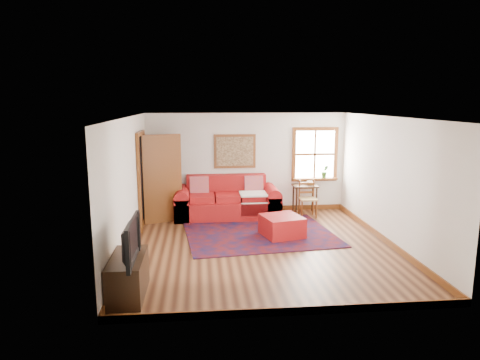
{
  "coord_description": "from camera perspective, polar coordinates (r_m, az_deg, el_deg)",
  "views": [
    {
      "loc": [
        -1.18,
        -7.88,
        2.8
      ],
      "look_at": [
        -0.37,
        0.6,
        1.21
      ],
      "focal_mm": 32.0,
      "sensor_mm": 36.0,
      "label": 1
    }
  ],
  "objects": [
    {
      "name": "ladder_back_chair",
      "position": [
        10.58,
        8.98,
        -2.27
      ],
      "size": [
        0.42,
        0.4,
        0.89
      ],
      "color": "tan",
      "rests_on": "ground"
    },
    {
      "name": "doorway",
      "position": [
        9.87,
        -11.32,
        0.25
      ],
      "size": [
        0.89,
        1.08,
        2.14
      ],
      "color": "black",
      "rests_on": "ground"
    },
    {
      "name": "window",
      "position": [
        11.09,
        10.1,
        2.69
      ],
      "size": [
        1.18,
        0.2,
        1.38
      ],
      "color": "white",
      "rests_on": "ground"
    },
    {
      "name": "framed_artwork",
      "position": [
        10.71,
        -0.69,
        3.85
      ],
      "size": [
        1.05,
        0.07,
        0.85
      ],
      "color": "brown",
      "rests_on": "ground"
    },
    {
      "name": "media_cabinet",
      "position": [
        6.54,
        -14.71,
        -12.32
      ],
      "size": [
        0.48,
        1.07,
        0.59
      ],
      "primitive_type": "cube",
      "color": "#311D10",
      "rests_on": "ground"
    },
    {
      "name": "television",
      "position": [
        6.18,
        -15.03,
        -7.84
      ],
      "size": [
        0.14,
        1.04,
        0.6
      ],
      "primitive_type": "imported",
      "rotation": [
        0.0,
        0.0,
        1.57
      ],
      "color": "black",
      "rests_on": "media_cabinet"
    },
    {
      "name": "room_envelope",
      "position": [
        8.07,
        3.03,
        2.35
      ],
      "size": [
        5.04,
        5.54,
        2.52
      ],
      "color": "silver",
      "rests_on": "ground"
    },
    {
      "name": "ground",
      "position": [
        8.45,
        2.94,
        -8.82
      ],
      "size": [
        5.5,
        5.5,
        0.0
      ],
      "primitive_type": "plane",
      "color": "#3C1E10",
      "rests_on": "ground"
    },
    {
      "name": "red_ottoman",
      "position": [
        9.01,
        5.61,
        -6.16
      ],
      "size": [
        0.93,
        0.93,
        0.44
      ],
      "primitive_type": "cube",
      "rotation": [
        0.0,
        0.0,
        0.26
      ],
      "color": "#A41516",
      "rests_on": "ground"
    },
    {
      "name": "side_table",
      "position": [
        10.82,
        8.65,
        -1.32
      ],
      "size": [
        0.6,
        0.45,
        0.72
      ],
      "color": "#311D10",
      "rests_on": "ground"
    },
    {
      "name": "candle_hurricane",
      "position": [
        6.74,
        -13.94,
        -8.15
      ],
      "size": [
        0.12,
        0.12,
        0.18
      ],
      "color": "silver",
      "rests_on": "media_cabinet"
    },
    {
      "name": "persian_rug",
      "position": [
        9.2,
        2.59,
        -7.11
      ],
      "size": [
        3.31,
        2.77,
        0.02
      ],
      "primitive_type": "cube",
      "rotation": [
        0.0,
        0.0,
        0.11
      ],
      "color": "#520C0B",
      "rests_on": "ground"
    },
    {
      "name": "red_leather_sofa",
      "position": [
        10.46,
        -1.7,
        -3.12
      ],
      "size": [
        2.53,
        1.04,
        0.99
      ],
      "color": "#A41516",
      "rests_on": "ground"
    }
  ]
}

